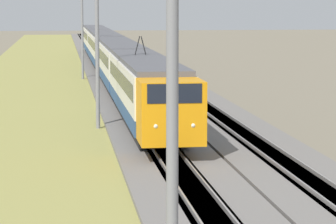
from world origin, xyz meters
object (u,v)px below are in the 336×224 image
at_px(catenary_mast_mid, 98,44).
at_px(catenary_mast_near, 175,130).
at_px(passenger_train, 111,54).
at_px(catenary_mast_far, 83,30).

bearing_deg(catenary_mast_mid, catenary_mast_near, -180.00).
bearing_deg(catenary_mast_mid, passenger_train, -4.85).
distance_m(passenger_train, catenary_mast_far, 3.50).
relative_size(passenger_train, catenary_mast_mid, 8.93).
xyz_separation_m(catenary_mast_mid, catenary_mast_far, (28.88, -0.00, -0.21)).
bearing_deg(catenary_mast_mid, catenary_mast_far, -0.01).
bearing_deg(catenary_mast_far, catenary_mast_near, 180.00).
relative_size(passenger_train, catenary_mast_near, 9.20).
bearing_deg(catenary_mast_far, catenary_mast_mid, 179.99).
height_order(passenger_train, catenary_mast_near, catenary_mast_near).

